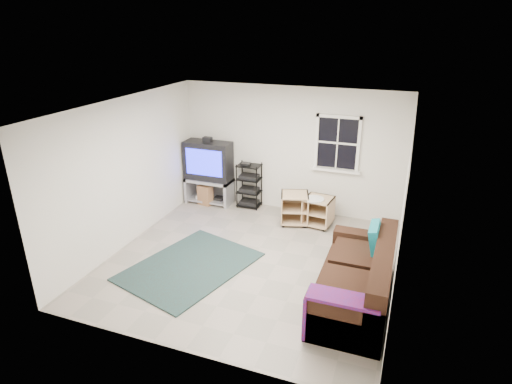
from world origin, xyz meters
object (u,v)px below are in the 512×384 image
at_px(tv_unit, 209,167).
at_px(side_table_left, 294,207).
at_px(side_table_right, 319,209).
at_px(sofa, 358,282).
at_px(av_rack, 249,188).

height_order(tv_unit, side_table_left, tv_unit).
height_order(tv_unit, side_table_right, tv_unit).
bearing_deg(sofa, tv_unit, 144.10).
bearing_deg(side_table_left, tv_unit, 170.43).
height_order(tv_unit, av_rack, tv_unit).
xyz_separation_m(av_rack, side_table_left, (1.12, -0.42, -0.09)).
bearing_deg(tv_unit, side_table_left, -9.57).
relative_size(av_rack, side_table_right, 1.63).
distance_m(tv_unit, side_table_left, 2.11).
height_order(tv_unit, sofa, tv_unit).
bearing_deg(tv_unit, av_rack, 4.86).
distance_m(tv_unit, sofa, 4.45).
xyz_separation_m(tv_unit, av_rack, (0.91, 0.08, -0.39)).
bearing_deg(side_table_left, av_rack, 159.53).
relative_size(tv_unit, sofa, 0.69).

